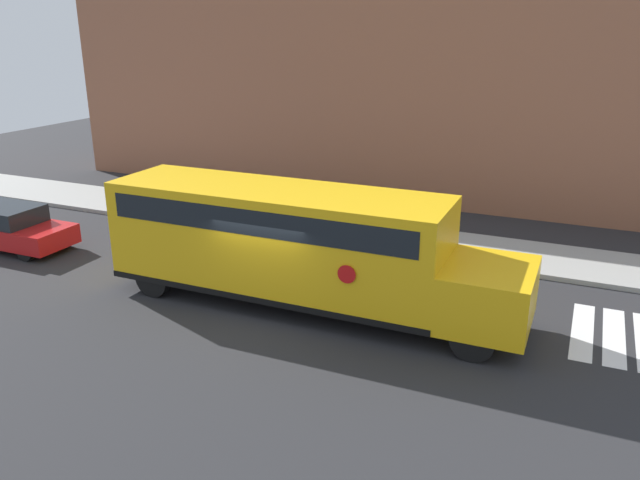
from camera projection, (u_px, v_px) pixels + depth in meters
ground_plane at (273, 310)px, 16.20m from camera, size 60.00×60.00×0.00m
sidewalk_strip at (359, 235)px, 21.80m from camera, size 44.00×3.00×0.15m
building_backdrop at (416, 94)px, 26.05m from camera, size 32.00×4.00×8.55m
school_bus at (293, 241)px, 16.02m from camera, size 10.90×2.57×3.09m
parked_car at (9, 227)px, 20.60m from camera, size 4.25×1.75×1.40m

